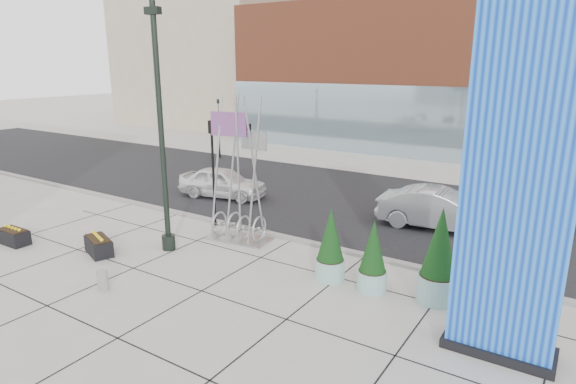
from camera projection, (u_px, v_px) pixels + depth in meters
The scene contains 19 objects.
ground at pixel (200, 271), 15.57m from camera, with size 160.00×160.00×0.00m, color #9E9991.
street_asphalt at pixel (340, 199), 23.68m from camera, with size 80.00×12.00×0.02m, color black.
curb_edge at pixel (270, 234), 18.80m from camera, with size 80.00×0.30×0.12m, color gray.
tower_podium at pixel (458, 77), 35.51m from camera, with size 34.00×10.00×11.00m, color #9D492D.
tower_glass_front at pixel (436, 124), 32.40m from camera, with size 34.00×0.60×5.00m, color #8CA5B2.
blue_pylon at pixel (519, 190), 10.22m from camera, with size 2.45×1.10×8.13m.
lamp_post at pixel (163, 154), 16.52m from camera, with size 0.57×0.47×8.57m.
public_art_sculpture at pixel (239, 203), 18.00m from camera, with size 2.53×1.46×5.48m.
concrete_bollard at pixel (103, 280), 14.23m from camera, with size 0.32×0.32×0.62m, color gray.
overhead_street_sign at pixel (226, 137), 18.67m from camera, with size 2.04×0.25×4.34m.
round_planter_east at pixel (439, 257), 13.34m from camera, with size 1.11×1.11×2.77m.
round_planter_mid at pixel (373, 258), 14.04m from camera, with size 0.88×0.88×2.19m.
round_planter_west at pixel (330, 246), 14.76m from camera, with size 0.92×0.92×2.31m.
box_planter_north at pixel (99, 245), 16.91m from camera, with size 1.47×1.09×0.73m.
box_planter_south at pixel (14, 236), 17.86m from camera, with size 1.26×0.64×0.69m.
car_white_west at pixel (223, 183), 23.95m from camera, with size 1.77×4.40×1.50m, color white.
car_silver_mid at pixel (440, 210), 19.36m from camera, with size 1.71×4.91×1.62m, color #A8ABB0.
car_dark_east at pixel (498, 204), 20.18m from camera, with size 2.17×5.34×1.55m, color black.
traffic_signal at pixel (219, 125), 33.41m from camera, with size 0.15×0.18×4.10m.
Camera 1 is at (10.19, -10.51, 6.56)m, focal length 30.00 mm.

